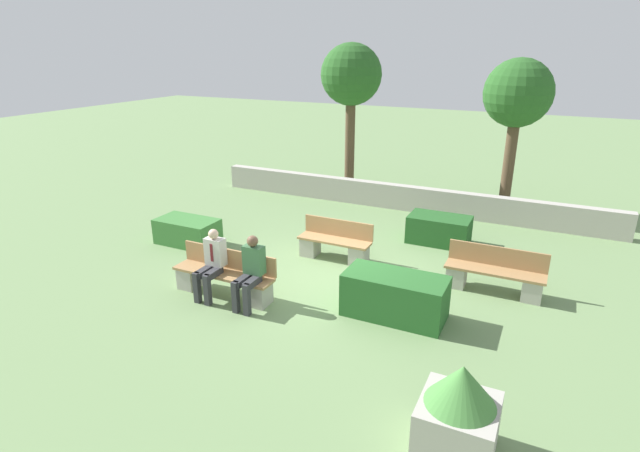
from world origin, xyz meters
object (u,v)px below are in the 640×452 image
at_px(bench_front, 224,278).
at_px(person_seated_man, 212,261).
at_px(bench_left_side, 335,245).
at_px(person_seated_woman, 250,269).
at_px(tree_leftmost, 351,77).
at_px(planter_corner_left, 459,412).
at_px(bench_right_side, 494,276).
at_px(tree_center_left, 518,96).

height_order(bench_front, person_seated_man, person_seated_man).
height_order(bench_left_side, person_seated_woman, person_seated_woman).
bearing_deg(person_seated_woman, person_seated_man, -179.84).
distance_m(person_seated_woman, tree_leftmost, 8.74).
bearing_deg(tree_leftmost, bench_left_side, -70.59).
distance_m(bench_front, person_seated_woman, 0.83).
distance_m(planter_corner_left, tree_leftmost, 11.93).
xyz_separation_m(person_seated_woman, planter_corner_left, (4.14, -1.97, -0.17)).
height_order(bench_front, bench_left_side, same).
distance_m(person_seated_man, tree_leftmost, 8.64).
distance_m(bench_left_side, tree_leftmost, 6.67).
relative_size(bench_right_side, tree_leftmost, 0.40).
height_order(person_seated_man, tree_center_left, tree_center_left).
relative_size(person_seated_woman, tree_leftmost, 0.29).
bearing_deg(person_seated_man, person_seated_woman, 0.16).
distance_m(bench_right_side, person_seated_woman, 4.73).
relative_size(person_seated_woman, tree_center_left, 0.32).
height_order(bench_left_side, bench_right_side, same).
bearing_deg(person_seated_man, tree_center_left, 61.80).
bearing_deg(planter_corner_left, bench_right_side, 92.19).
bearing_deg(tree_leftmost, person_seated_man, -86.08).
xyz_separation_m(bench_left_side, planter_corner_left, (3.64, -4.62, 0.25)).
xyz_separation_m(person_seated_man, tree_center_left, (4.38, 8.17, 2.52)).
bearing_deg(tree_center_left, person_seated_woman, -113.26).
xyz_separation_m(bench_front, tree_center_left, (4.22, 8.02, 2.91)).
distance_m(bench_left_side, person_seated_woman, 2.73).
bearing_deg(bench_left_side, person_seated_man, -125.32).
height_order(bench_front, bench_right_side, same).
bearing_deg(tree_center_left, planter_corner_left, -86.42).
height_order(person_seated_man, planter_corner_left, person_seated_man).
height_order(bench_right_side, tree_leftmost, tree_leftmost).
distance_m(bench_front, tree_center_left, 9.52).
distance_m(bench_left_side, planter_corner_left, 5.89).
height_order(person_seated_man, tree_leftmost, tree_leftmost).
bearing_deg(bench_front, planter_corner_left, -23.50).
relative_size(bench_left_side, person_seated_man, 1.24).
xyz_separation_m(bench_front, bench_right_side, (4.69, 2.39, -0.01)).
xyz_separation_m(bench_right_side, planter_corner_left, (0.17, -4.50, 0.24)).
height_order(bench_left_side, person_seated_man, person_seated_man).
bearing_deg(tree_leftmost, tree_center_left, 0.50).
distance_m(person_seated_woman, tree_center_left, 9.24).
xyz_separation_m(bench_front, person_seated_woman, (0.71, -0.14, 0.40)).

